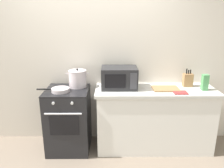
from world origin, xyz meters
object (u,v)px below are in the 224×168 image
(microwave, at_px, (119,78))
(oven_mitt, at_px, (180,93))
(cutting_board, at_px, (166,89))
(stock_pot, at_px, (78,79))
(frying_pan, at_px, (60,90))
(stove, at_px, (69,119))
(knife_block, at_px, (188,80))
(pasta_box, at_px, (205,82))

(microwave, bearing_deg, oven_mitt, -16.43)
(microwave, distance_m, cutting_board, 0.67)
(microwave, distance_m, oven_mitt, 0.85)
(stock_pot, distance_m, oven_mitt, 1.44)
(microwave, relative_size, cutting_board, 1.39)
(oven_mitt, bearing_deg, cutting_board, 134.39)
(frying_pan, bearing_deg, microwave, 11.79)
(cutting_board, bearing_deg, stock_pot, 174.18)
(cutting_board, bearing_deg, microwave, 173.16)
(stove, xyz_separation_m, microwave, (0.74, 0.08, 0.61))
(cutting_board, height_order, knife_block, knife_block)
(microwave, bearing_deg, stove, -173.86)
(stock_pot, xyz_separation_m, frying_pan, (-0.21, -0.22, -0.10))
(stove, relative_size, cutting_board, 2.56)
(frying_pan, xyz_separation_m, cutting_board, (1.46, 0.09, -0.02))
(knife_block, bearing_deg, stove, -175.35)
(microwave, relative_size, oven_mitt, 2.78)
(frying_pan, xyz_separation_m, pasta_box, (1.99, 0.06, 0.08))
(stock_pot, bearing_deg, microwave, -4.70)
(stove, bearing_deg, pasta_box, -0.87)
(stove, bearing_deg, stock_pot, 42.86)
(knife_block, relative_size, pasta_box, 1.20)
(stock_pot, height_order, oven_mitt, stock_pot)
(frying_pan, relative_size, pasta_box, 2.01)
(stove, relative_size, knife_block, 3.50)
(frying_pan, distance_m, pasta_box, 1.99)
(cutting_board, xyz_separation_m, oven_mitt, (0.16, -0.16, -0.00))
(microwave, xyz_separation_m, cutting_board, (0.65, -0.08, -0.14))
(cutting_board, relative_size, knife_block, 1.37)
(microwave, height_order, oven_mitt, microwave)
(stove, height_order, cutting_board, cutting_board)
(cutting_board, height_order, pasta_box, pasta_box)
(frying_pan, height_order, oven_mitt, frying_pan)
(stove, height_order, microwave, microwave)
(cutting_board, height_order, oven_mitt, cutting_board)
(stove, relative_size, frying_pan, 2.08)
(knife_block, bearing_deg, stock_pot, -179.54)
(frying_pan, height_order, cutting_board, frying_pan)
(stock_pot, height_order, cutting_board, stock_pot)
(frying_pan, bearing_deg, cutting_board, 3.57)
(stove, distance_m, knife_block, 1.83)
(frying_pan, xyz_separation_m, knife_block, (1.81, 0.23, 0.07))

